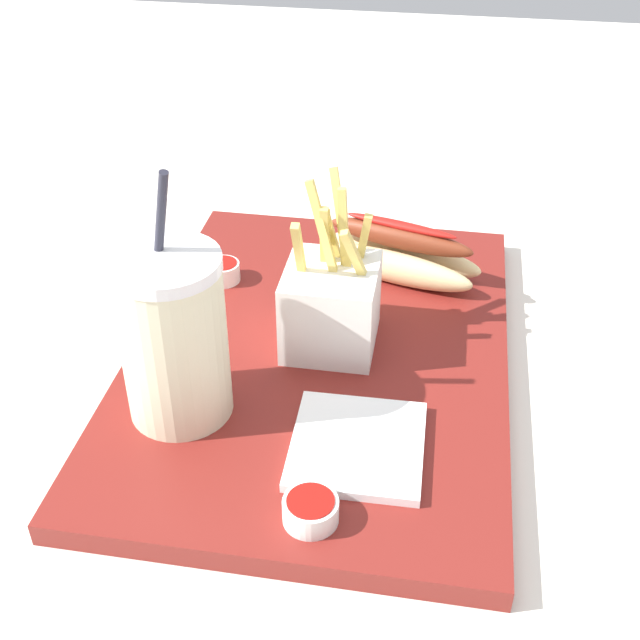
# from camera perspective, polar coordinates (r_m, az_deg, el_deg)

# --- Properties ---
(ground_plane) EXTENTS (2.40, 2.40, 0.02)m
(ground_plane) POSITION_cam_1_polar(r_m,az_deg,el_deg) (0.76, 0.00, -3.70)
(ground_plane) COLOR silver
(food_tray) EXTENTS (0.48, 0.33, 0.02)m
(food_tray) POSITION_cam_1_polar(r_m,az_deg,el_deg) (0.75, 0.00, -2.50)
(food_tray) COLOR maroon
(food_tray) RESTS_ON ground_plane
(soda_cup) EXTENTS (0.09, 0.09, 0.21)m
(soda_cup) POSITION_cam_1_polar(r_m,az_deg,el_deg) (0.64, -10.15, -1.17)
(soda_cup) COLOR beige
(soda_cup) RESTS_ON food_tray
(fries_basket) EXTENTS (0.09, 0.08, 0.15)m
(fries_basket) POSITION_cam_1_polar(r_m,az_deg,el_deg) (0.72, 0.78, 1.18)
(fries_basket) COLOR white
(fries_basket) RESTS_ON food_tray
(hot_dog_1) EXTENTS (0.10, 0.17, 0.06)m
(hot_dog_1) POSITION_cam_1_polar(r_m,az_deg,el_deg) (0.83, 5.52, 4.54)
(hot_dog_1) COLOR #E5C689
(hot_dog_1) RESTS_ON food_tray
(ketchup_cup_1) EXTENTS (0.04, 0.04, 0.02)m
(ketchup_cup_1) POSITION_cam_1_polar(r_m,az_deg,el_deg) (0.59, -0.66, -13.01)
(ketchup_cup_1) COLOR white
(ketchup_cup_1) RESTS_ON food_tray
(ketchup_cup_2) EXTENTS (0.03, 0.03, 0.02)m
(ketchup_cup_2) POSITION_cam_1_polar(r_m,az_deg,el_deg) (0.83, -6.76, 3.43)
(ketchup_cup_2) COLOR white
(ketchup_cup_2) RESTS_ON food_tray
(napkin_stack) EXTENTS (0.11, 0.10, 0.01)m
(napkin_stack) POSITION_cam_1_polar(r_m,az_deg,el_deg) (0.64, 2.61, -8.70)
(napkin_stack) COLOR white
(napkin_stack) RESTS_ON food_tray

